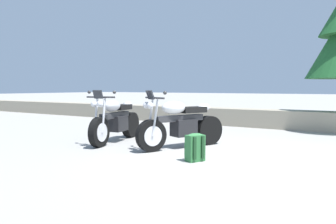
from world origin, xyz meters
TOP-DOWN VIEW (x-y plane):
  - ground_plane at (0.00, 0.00)m, footprint 120.00×120.00m
  - stone_wall at (0.00, 4.80)m, footprint 36.00×0.80m
  - motorcycle_silver_near_left at (-3.26, 0.26)m, footprint 0.81×2.05m
  - motorcycle_white_centre at (-1.64, 0.40)m, footprint 1.08×1.94m
  - rider_backpack at (-0.86, -0.51)m, footprint 0.33×0.35m

SIDE VIEW (x-z plane):
  - ground_plane at x=0.00m, z-range 0.00..0.00m
  - rider_backpack at x=-0.86m, z-range 0.01..0.48m
  - stone_wall at x=0.00m, z-range 0.00..0.55m
  - motorcycle_silver_near_left at x=-3.26m, z-range -0.10..1.07m
  - motorcycle_white_centre at x=-1.64m, z-range -0.10..1.07m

